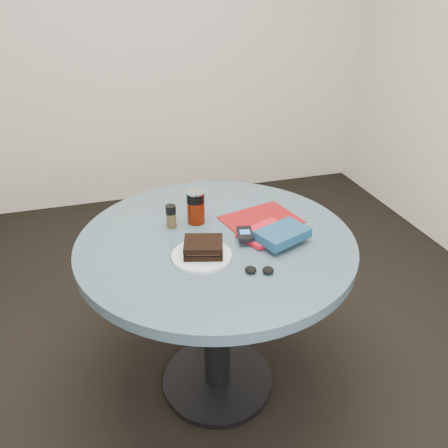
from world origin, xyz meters
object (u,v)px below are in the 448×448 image
object	(u,v)px
sandwich	(203,247)
pepper_grinder	(171,216)
magazine	(261,220)
plate	(202,256)
mp3_player	(245,234)
novel	(282,234)
table	(216,274)
red_book	(266,233)
soda_can	(196,207)
headphones	(259,270)

from	to	relation	value
sandwich	pepper_grinder	xyz separation A→B (m)	(-0.07, 0.23, 0.01)
magazine	plate	bearing A→B (deg)	-160.36
mp3_player	sandwich	bearing A→B (deg)	-161.47
plate	magazine	bearing A→B (deg)	33.85
novel	mp3_player	size ratio (longest dim) A/B	1.75
table	red_book	distance (m)	0.25
pepper_grinder	mp3_player	distance (m)	0.29
sandwich	red_book	distance (m)	0.26
table	plate	size ratio (longest dim) A/B	4.96
plate	novel	bearing A→B (deg)	1.60
table	plate	world-z (taller)	plate
sandwich	mp3_player	bearing A→B (deg)	18.53
soda_can	headphones	world-z (taller)	soda_can
table	pepper_grinder	distance (m)	0.28
plate	red_book	world-z (taller)	red_book
pepper_grinder	red_book	xyz separation A→B (m)	(0.31, -0.16, -0.03)
table	mp3_player	distance (m)	0.22
sandwich	table	bearing A→B (deg)	55.91
soda_can	red_book	size ratio (longest dim) A/B	0.69
sandwich	novel	distance (m)	0.28
pepper_grinder	sandwich	bearing A→B (deg)	-73.53
red_book	mp3_player	distance (m)	0.09
red_book	headphones	bearing A→B (deg)	-140.41
headphones	magazine	bearing A→B (deg)	68.89
sandwich	red_book	bearing A→B (deg)	14.81
plate	soda_can	distance (m)	0.25
table	magazine	world-z (taller)	magazine
table	plate	distance (m)	0.22
table	soda_can	xyz separation A→B (m)	(-0.04, 0.13, 0.23)
soda_can	novel	bearing A→B (deg)	-42.89
red_book	plate	bearing A→B (deg)	171.13
table	pepper_grinder	bearing A→B (deg)	139.19
pepper_grinder	mp3_player	size ratio (longest dim) A/B	0.87
table	mp3_player	size ratio (longest dim) A/B	9.86
sandwich	soda_can	world-z (taller)	soda_can
magazine	red_book	distance (m)	0.12
red_book	novel	size ratio (longest dim) A/B	1.04
red_book	novel	distance (m)	0.08
headphones	mp3_player	bearing A→B (deg)	84.84
red_book	mp3_player	world-z (taller)	mp3_player
plate	headphones	size ratio (longest dim) A/B	2.03
sandwich	headphones	xyz separation A→B (m)	(0.15, -0.14, -0.03)
headphones	pepper_grinder	bearing A→B (deg)	120.00
pepper_grinder	mp3_player	xyz separation A→B (m)	(0.23, -0.17, -0.02)
pepper_grinder	red_book	distance (m)	0.36
pepper_grinder	red_book	world-z (taller)	pepper_grinder
headphones	sandwich	bearing A→B (deg)	135.76
novel	mp3_player	world-z (taller)	novel
mp3_player	headphones	distance (m)	0.20
plate	sandwich	xyz separation A→B (m)	(0.01, 0.01, 0.03)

